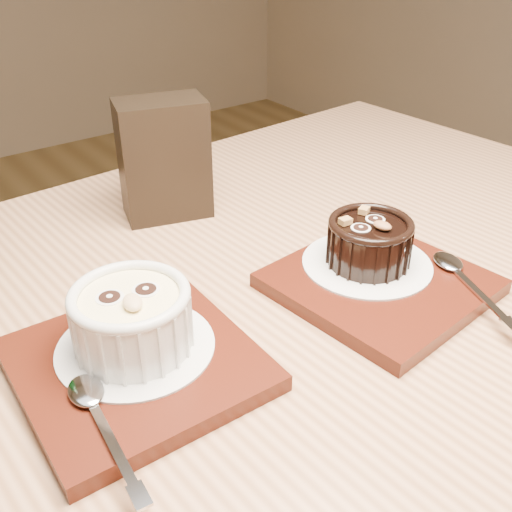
{
  "coord_description": "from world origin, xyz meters",
  "views": [
    {
      "loc": [
        -0.25,
        -0.41,
        1.08
      ],
      "look_at": [
        0.01,
        -0.05,
        0.81
      ],
      "focal_mm": 42.0,
      "sensor_mm": 36.0,
      "label": 1
    }
  ],
  "objects": [
    {
      "name": "ramekin_white",
      "position": [
        -0.1,
        -0.04,
        0.8
      ],
      "size": [
        0.1,
        0.1,
        0.06
      ],
      "rotation": [
        0.0,
        0.0,
        -0.25
      ],
      "color": "silver",
      "rests_on": "doily_left"
    },
    {
      "name": "tray_left",
      "position": [
        -0.11,
        -0.06,
        0.76
      ],
      "size": [
        0.19,
        0.19,
        0.01
      ],
      "primitive_type": "cube",
      "rotation": [
        0.0,
        0.0,
        -0.03
      ],
      "color": "#47160B",
      "rests_on": "table"
    },
    {
      "name": "spoon_left",
      "position": [
        -0.16,
        -0.11,
        0.77
      ],
      "size": [
        0.04,
        0.14,
        0.01
      ],
      "primitive_type": null,
      "rotation": [
        0.0,
        0.0,
        -0.1
      ],
      "color": "silver",
      "rests_on": "tray_left"
    },
    {
      "name": "doily_left",
      "position": [
        -0.1,
        -0.04,
        0.77
      ],
      "size": [
        0.13,
        0.13,
        0.0
      ],
      "primitive_type": "cylinder",
      "color": "white",
      "rests_on": "tray_left"
    },
    {
      "name": "table",
      "position": [
        -0.0,
        -0.06,
        0.66
      ],
      "size": [
        1.24,
        0.87,
        0.75
      ],
      "rotation": [
        0.0,
        0.0,
        0.06
      ],
      "color": "#976642",
      "rests_on": "ground"
    },
    {
      "name": "tray_right",
      "position": [
        0.14,
        -0.09,
        0.76
      ],
      "size": [
        0.2,
        0.2,
        0.01
      ],
      "primitive_type": "cube",
      "rotation": [
        0.0,
        0.0,
        0.1
      ],
      "color": "#47160B",
      "rests_on": "table"
    },
    {
      "name": "condiment_stand",
      "position": [
        0.05,
        0.18,
        0.82
      ],
      "size": [
        0.11,
        0.09,
        0.14
      ],
      "primitive_type": "cube",
      "rotation": [
        0.0,
        0.0,
        -0.29
      ],
      "color": "black",
      "rests_on": "table"
    },
    {
      "name": "spoon_right",
      "position": [
        0.2,
        -0.15,
        0.77
      ],
      "size": [
        0.07,
        0.13,
        0.01
      ],
      "primitive_type": null,
      "rotation": [
        0.0,
        0.0,
        -0.39
      ],
      "color": "silver",
      "rests_on": "tray_right"
    },
    {
      "name": "ramekin_dark",
      "position": [
        0.14,
        -0.07,
        0.79
      ],
      "size": [
        0.08,
        0.08,
        0.05
      ],
      "rotation": [
        0.0,
        0.0,
        0.18
      ],
      "color": "black",
      "rests_on": "doily_right"
    },
    {
      "name": "doily_right",
      "position": [
        0.14,
        -0.07,
        0.77
      ],
      "size": [
        0.13,
        0.13,
        0.0
      ],
      "primitive_type": "cylinder",
      "color": "white",
      "rests_on": "tray_right"
    }
  ]
}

